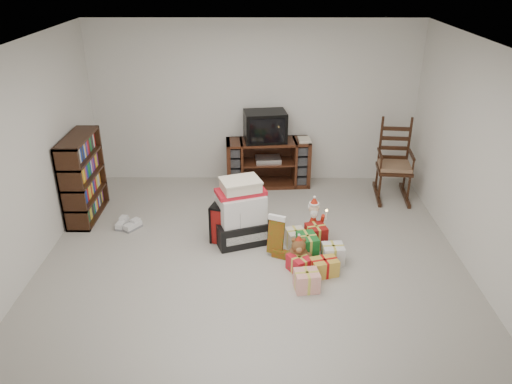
% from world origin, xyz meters
% --- Properties ---
extents(room, '(5.01, 5.01, 2.51)m').
position_xyz_m(room, '(0.00, 0.00, 1.25)').
color(room, '#AAA69C').
rests_on(room, ground).
extents(tv_stand, '(1.32, 0.56, 0.74)m').
position_xyz_m(tv_stand, '(0.22, 2.24, 0.37)').
color(tv_stand, '#452313').
rests_on(tv_stand, floor).
extents(bookshelf, '(0.32, 0.95, 1.16)m').
position_xyz_m(bookshelf, '(-2.31, 1.18, 0.56)').
color(bookshelf, '#331A0E').
rests_on(bookshelf, floor).
extents(rocking_chair, '(0.57, 0.85, 1.23)m').
position_xyz_m(rocking_chair, '(2.08, 1.88, 0.42)').
color(rocking_chair, '#331A0E').
rests_on(rocking_chair, floor).
extents(gift_pile, '(0.78, 0.67, 0.83)m').
position_xyz_m(gift_pile, '(-0.15, 0.52, 0.36)').
color(gift_pile, black).
rests_on(gift_pile, floor).
extents(red_suitcase, '(0.43, 0.31, 0.60)m').
position_xyz_m(red_suitcase, '(-0.31, 0.46, 0.26)').
color(red_suitcase, maroon).
rests_on(red_suitcase, floor).
extents(stocking, '(0.27, 0.19, 0.54)m').
position_xyz_m(stocking, '(0.28, 0.18, 0.27)').
color(stocking, '#0C7213').
rests_on(stocking, floor).
extents(teddy_bear, '(0.25, 0.22, 0.37)m').
position_xyz_m(teddy_bear, '(0.54, -0.05, 0.16)').
color(teddy_bear, brown).
rests_on(teddy_bear, floor).
extents(santa_figurine, '(0.29, 0.28, 0.60)m').
position_xyz_m(santa_figurine, '(0.76, 0.55, 0.23)').
color(santa_figurine, '#AA2312').
rests_on(santa_figurine, floor).
extents(mrs_claus_figurine, '(0.29, 0.28, 0.60)m').
position_xyz_m(mrs_claus_figurine, '(-0.17, 0.99, 0.23)').
color(mrs_claus_figurine, '#AA2312').
rests_on(mrs_claus_figurine, floor).
extents(sneaker_pair, '(0.36, 0.27, 0.09)m').
position_xyz_m(sneaker_pair, '(-1.68, 0.83, 0.05)').
color(sneaker_pair, silver).
rests_on(sneaker_pair, floor).
extents(gift_cluster, '(0.75, 1.10, 0.26)m').
position_xyz_m(gift_cluster, '(0.71, -0.01, 0.13)').
color(gift_cluster, red).
rests_on(gift_cluster, floor).
extents(crt_television, '(0.68, 0.53, 0.46)m').
position_xyz_m(crt_television, '(0.17, 2.24, 0.96)').
color(crt_television, black).
rests_on(crt_television, tv_stand).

